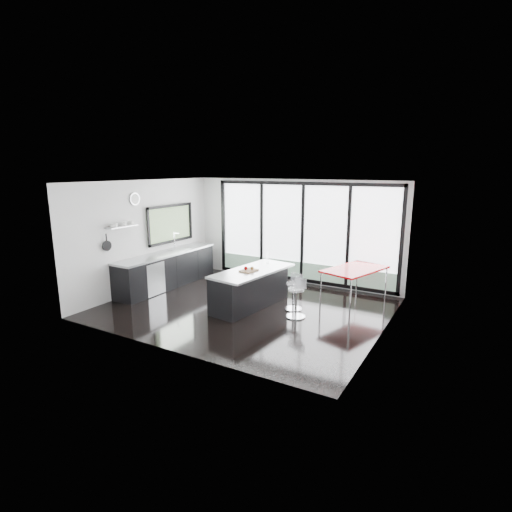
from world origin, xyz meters
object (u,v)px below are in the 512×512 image
Objects in this scene: bar_stool_far at (293,296)px; island at (250,288)px; bar_stool_near at (296,303)px; red_table at (354,286)px.

island is at bearing -157.95° from bar_stool_far.
bar_stool_near is at bearing -5.80° from island.
bar_stool_near is 0.41× the size of red_table.
bar_stool_near is 0.48m from bar_stool_far.
red_table is (1.98, 1.38, -0.02)m from island.
island is 3.60× the size of bar_stool_far.
island reaches higher than red_table.
island is 2.41m from red_table.
bar_stool_far is (-0.24, 0.41, -0.01)m from bar_stool_near.
bar_stool_far is at bearing -133.67° from red_table.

